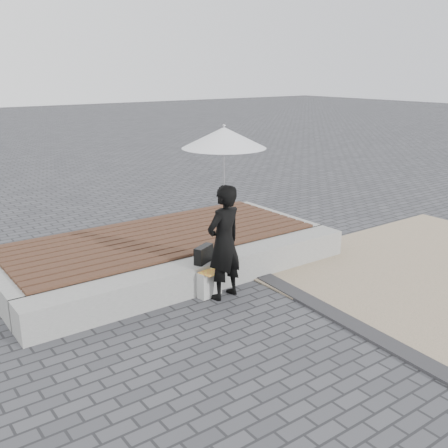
{
  "coord_description": "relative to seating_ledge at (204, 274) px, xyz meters",
  "views": [
    {
      "loc": [
        -3.7,
        -3.92,
        2.88
      ],
      "look_at": [
        0.03,
        1.19,
        1.0
      ],
      "focal_mm": 41.89,
      "sensor_mm": 36.0,
      "label": 1
    }
  ],
  "objects": [
    {
      "name": "parasol",
      "position": [
        0.03,
        -0.41,
        1.89
      ],
      "size": [
        1.03,
        1.03,
        1.32
      ],
      "rotation": [
        0.0,
        0.0,
        -0.08
      ],
      "color": "silver",
      "rests_on": "ground"
    },
    {
      "name": "handbag",
      "position": [
        -0.06,
        -0.08,
        0.31
      ],
      "size": [
        0.34,
        0.24,
        0.23
      ],
      "primitive_type": "cube",
      "rotation": [
        0.0,
        0.0,
        0.43
      ],
      "color": "black",
      "rests_on": "seating_ledge"
    },
    {
      "name": "woman",
      "position": [
        0.03,
        -0.41,
        0.55
      ],
      "size": [
        0.61,
        0.45,
        1.51
      ],
      "primitive_type": "imported",
      "rotation": [
        0.0,
        0.0,
        3.32
      ],
      "color": "black",
      "rests_on": "ground"
    },
    {
      "name": "canvas_tote",
      "position": [
        -0.1,
        -0.28,
        -0.02
      ],
      "size": [
        0.35,
        0.19,
        0.35
      ],
      "primitive_type": "cube",
      "rotation": [
        0.0,
        0.0,
        0.17
      ],
      "color": "beige",
      "rests_on": "ground"
    },
    {
      "name": "timber_decking",
      "position": [
        0.0,
        1.2,
        0.22
      ],
      "size": [
        4.6,
        2.0,
        0.04
      ],
      "primitive_type": null,
      "color": "#533224",
      "rests_on": "timber_platform"
    },
    {
      "name": "timber_platform",
      "position": [
        0.0,
        1.2,
        0.0
      ],
      "size": [
        5.0,
        2.0,
        0.4
      ],
      "primitive_type": "cube",
      "color": "#ABABA6",
      "rests_on": "ground"
    },
    {
      "name": "edging_band",
      "position": [
        0.75,
        -2.1,
        -0.18
      ],
      "size": [
        0.61,
        5.2,
        0.04
      ],
      "primitive_type": "cube",
      "rotation": [
        0.0,
        0.0,
        -0.07
      ],
      "color": "#313134",
      "rests_on": "ground"
    },
    {
      "name": "ground",
      "position": [
        0.0,
        -1.6,
        -0.2
      ],
      "size": [
        80.0,
        80.0,
        0.0
      ],
      "primitive_type": "plane",
      "color": "#47474C",
      "rests_on": "ground"
    },
    {
      "name": "seating_ledge",
      "position": [
        0.0,
        0.0,
        0.0
      ],
      "size": [
        5.0,
        0.45,
        0.4
      ],
      "primitive_type": "cube",
      "color": "#AFAFA9",
      "rests_on": "ground"
    },
    {
      "name": "magazine",
      "position": [
        -0.1,
        -0.33,
        0.16
      ],
      "size": [
        0.33,
        0.26,
        0.01
      ],
      "primitive_type": "cube",
      "rotation": [
        0.0,
        0.0,
        0.17
      ],
      "color": "#DB472F",
      "rests_on": "canvas_tote"
    }
  ]
}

